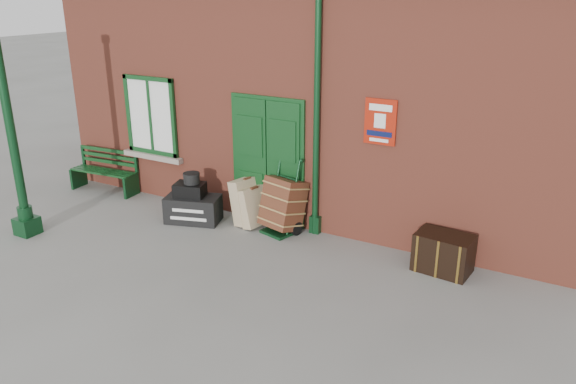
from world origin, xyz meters
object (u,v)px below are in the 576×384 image
Objects in this scene: bench at (105,170)px; dark_trunk at (443,253)px; houdini_trunk at (193,209)px; porter_trolley at (283,204)px.

dark_trunk is at bearing -6.00° from bench.
houdini_trunk is at bearing -170.50° from dark_trunk.
houdini_trunk is 1.69m from porter_trolley.
dark_trunk reaches higher than houdini_trunk.
bench is at bearing 152.63° from houdini_trunk.
houdini_trunk is (2.58, -0.43, -0.21)m from bench.
bench is 2.63m from houdini_trunk.
bench reaches higher than dark_trunk.
bench is at bearing -175.52° from dark_trunk.
bench is 1.83× the size of dark_trunk.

